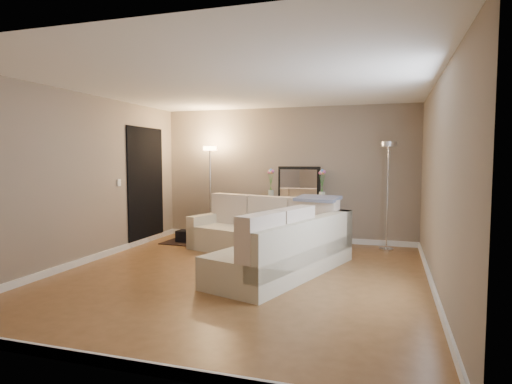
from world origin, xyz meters
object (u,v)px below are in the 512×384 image
(sectional_sofa, at_px, (269,239))
(console_table, at_px, (292,220))
(floor_lamp_lit, at_px, (210,174))
(floor_lamp_unlit, at_px, (388,174))

(sectional_sofa, relative_size, console_table, 2.64)
(sectional_sofa, relative_size, floor_lamp_lit, 1.79)
(console_table, bearing_deg, sectional_sofa, -89.76)
(console_table, bearing_deg, floor_lamp_unlit, -6.89)
(console_table, xyz_separation_m, floor_lamp_unlit, (1.75, -0.21, 0.92))
(floor_lamp_lit, bearing_deg, console_table, 6.85)
(console_table, relative_size, floor_lamp_lit, 0.68)
(floor_lamp_unlit, bearing_deg, console_table, 173.11)
(sectional_sofa, xyz_separation_m, floor_lamp_lit, (-1.62, 1.45, 0.95))
(sectional_sofa, height_order, floor_lamp_lit, floor_lamp_lit)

